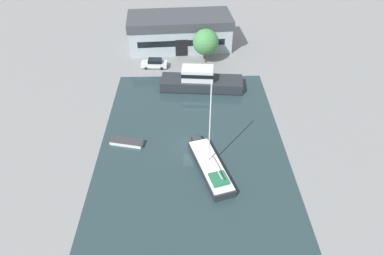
{
  "coord_description": "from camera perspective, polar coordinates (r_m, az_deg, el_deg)",
  "views": [
    {
      "loc": [
        -0.7,
        -34.85,
        30.75
      ],
      "look_at": [
        0.0,
        2.84,
        1.0
      ],
      "focal_mm": 32.0,
      "sensor_mm": 36.0,
      "label": 1
    }
  ],
  "objects": [
    {
      "name": "small_dinghy",
      "position": [
        47.48,
        -10.85,
        -2.41
      ],
      "size": [
        4.82,
        2.4,
        0.62
      ],
      "rotation": [
        0.0,
        0.0,
        1.35
      ],
      "color": "silver",
      "rests_on": "water_canal"
    },
    {
      "name": "quay_tree_near_building",
      "position": [
        64.92,
        2.3,
        14.03
      ],
      "size": [
        4.8,
        4.8,
        6.53
      ],
      "color": "brown",
      "rests_on": "ground"
    },
    {
      "name": "ground_plane",
      "position": [
        46.48,
        0.07,
        -3.14
      ],
      "size": [
        440.0,
        440.0,
        0.0
      ],
      "primitive_type": "plane",
      "color": "gray"
    },
    {
      "name": "motor_cruiser",
      "position": [
        57.93,
        1.42,
        7.78
      ],
      "size": [
        14.08,
        5.31,
        3.76
      ],
      "rotation": [
        0.0,
        0.0,
        1.49
      ],
      "color": "#23282D",
      "rests_on": "water_canal"
    },
    {
      "name": "warehouse_building",
      "position": [
        71.88,
        -2.05,
        15.77
      ],
      "size": [
        21.19,
        10.9,
        6.44
      ],
      "rotation": [
        0.0,
        0.0,
        0.08
      ],
      "color": "#99A8B2",
      "rests_on": "ground"
    },
    {
      "name": "parked_car",
      "position": [
        64.85,
        -6.28,
        10.58
      ],
      "size": [
        4.83,
        2.12,
        1.69
      ],
      "rotation": [
        0.0,
        0.0,
        1.52
      ],
      "color": "silver",
      "rests_on": "ground"
    },
    {
      "name": "sailboat_moored",
      "position": [
        42.89,
        3.01,
        -6.42
      ],
      "size": [
        5.44,
        11.21,
        12.33
      ],
      "rotation": [
        0.0,
        0.0,
        0.29
      ],
      "color": "#23282D",
      "rests_on": "water_canal"
    },
    {
      "name": "water_canal",
      "position": [
        46.48,
        0.07,
        -3.14
      ],
      "size": [
        24.93,
        37.93,
        0.01
      ],
      "primitive_type": "cube",
      "color": "#23383D",
      "rests_on": "ground"
    }
  ]
}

